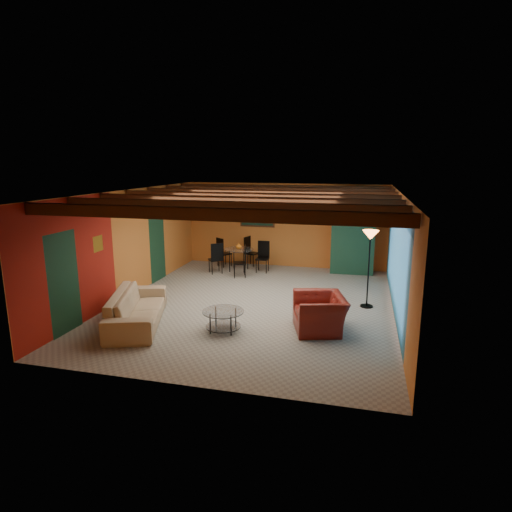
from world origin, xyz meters
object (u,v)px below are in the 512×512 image
(vase, at_px, (239,237))
(armchair, at_px, (320,313))
(sofa, at_px, (137,308))
(floor_lamp, at_px, (369,269))
(potted_plant, at_px, (355,193))
(armoire, at_px, (353,238))
(dining_table, at_px, (239,256))
(coffee_table, at_px, (223,321))

(vase, bearing_deg, armchair, -55.21)
(sofa, height_order, armchair, armchair)
(floor_lamp, xyz_separation_m, potted_plant, (-0.45, 3.24, 1.52))
(vase, bearing_deg, sofa, -99.41)
(potted_plant, height_order, vase, potted_plant)
(sofa, distance_m, potted_plant, 7.31)
(floor_lamp, bearing_deg, armchair, -118.98)
(armoire, distance_m, potted_plant, 1.35)
(armchair, xyz_separation_m, vase, (-2.98, 4.28, 0.70))
(dining_table, height_order, floor_lamp, floor_lamp)
(armchair, bearing_deg, sofa, -97.09)
(dining_table, distance_m, floor_lamp, 4.71)
(coffee_table, xyz_separation_m, armoire, (2.39, 5.48, 0.88))
(armchair, xyz_separation_m, floor_lamp, (0.95, 1.71, 0.56))
(sofa, distance_m, vase, 5.00)
(armchair, bearing_deg, coffee_table, -90.55)
(armchair, height_order, vase, vase)
(sofa, bearing_deg, armoire, -56.85)
(armoire, relative_size, floor_lamp, 1.18)
(armoire, bearing_deg, dining_table, -171.12)
(potted_plant, distance_m, vase, 3.80)
(coffee_table, height_order, potted_plant, potted_plant)
(dining_table, height_order, armoire, armoire)
(armoire, bearing_deg, vase, -171.12)
(armchair, bearing_deg, dining_table, -161.31)
(coffee_table, bearing_deg, potted_plant, 66.40)
(floor_lamp, height_order, vase, floor_lamp)
(coffee_table, height_order, dining_table, dining_table)
(coffee_table, distance_m, floor_lamp, 3.69)
(armoire, distance_m, floor_lamp, 3.28)
(sofa, bearing_deg, potted_plant, -56.85)
(floor_lamp, bearing_deg, armoire, 97.91)
(sofa, distance_m, armchair, 3.83)
(sofa, bearing_deg, dining_table, -28.60)
(dining_table, relative_size, vase, 9.79)
(sofa, relative_size, vase, 12.74)
(potted_plant, bearing_deg, sofa, -127.66)
(floor_lamp, relative_size, potted_plant, 3.69)
(armoire, bearing_deg, armchair, -97.68)
(potted_plant, bearing_deg, dining_table, -169.16)
(armchair, height_order, armoire, armoire)
(armchair, xyz_separation_m, coffee_table, (-1.90, -0.53, -0.15))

